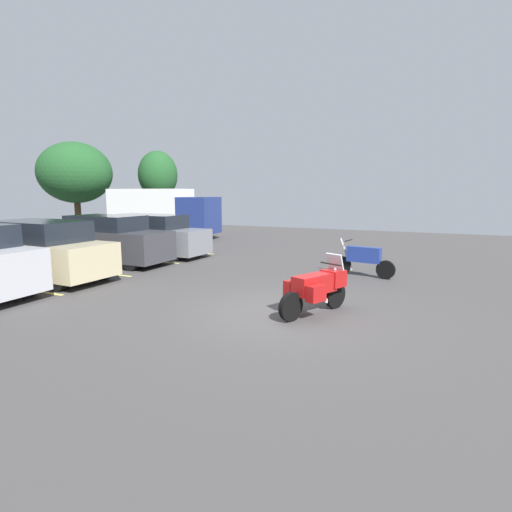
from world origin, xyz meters
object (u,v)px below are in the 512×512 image
at_px(motorcycle_second, 363,259).
at_px(car_charcoal, 111,240).
at_px(motorcycle_touring, 317,287).
at_px(car_far_black, 15,237).
at_px(car_champagne, 45,251).
at_px(car_grey, 153,235).
at_px(box_truck, 163,212).

height_order(motorcycle_second, car_charcoal, car_charcoal).
bearing_deg(car_charcoal, motorcycle_second, -79.95).
xyz_separation_m(motorcycle_touring, motorcycle_second, (4.74, -0.25, -0.04)).
relative_size(motorcycle_touring, car_far_black, 0.45).
bearing_deg(car_champagne, motorcycle_second, -62.08).
relative_size(motorcycle_second, car_charcoal, 0.44).
distance_m(motorcycle_second, car_far_black, 16.66).
bearing_deg(car_grey, car_far_black, 100.93).
bearing_deg(car_far_black, motorcycle_touring, -103.64).
relative_size(car_charcoal, car_far_black, 1.04).
distance_m(car_champagne, car_far_black, 8.51).
relative_size(car_charcoal, box_truck, 0.69).
bearing_deg(box_truck, car_grey, -145.76).
height_order(car_charcoal, car_far_black, car_charcoal).
relative_size(car_champagne, car_far_black, 0.99).
xyz_separation_m(motorcycle_second, car_grey, (0.65, 9.33, 0.32)).
xyz_separation_m(motorcycle_touring, car_charcoal, (3.05, 9.25, 0.30)).
height_order(motorcycle_second, car_grey, car_grey).
bearing_deg(motorcycle_second, car_charcoal, 100.05).
distance_m(car_charcoal, box_truck, 9.21).
bearing_deg(motorcycle_touring, car_champagne, 90.89).
bearing_deg(motorcycle_touring, motorcycle_second, -2.99).
xyz_separation_m(car_charcoal, car_far_black, (0.92, 7.15, -0.28)).
distance_m(motorcycle_second, box_truck, 14.98).
bearing_deg(car_grey, motorcycle_touring, -120.69).
distance_m(motorcycle_touring, car_far_black, 16.87).
relative_size(car_far_black, box_truck, 0.66).
bearing_deg(motorcycle_second, car_grey, 86.00).
relative_size(motorcycle_second, car_champagne, 0.47).
distance_m(motorcycle_touring, car_charcoal, 9.75).
bearing_deg(car_grey, car_charcoal, 175.86).
bearing_deg(car_champagne, motorcycle_touring, -89.11).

